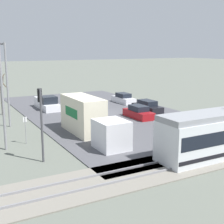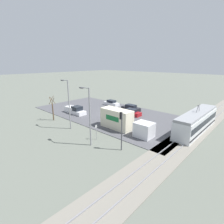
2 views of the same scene
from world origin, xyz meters
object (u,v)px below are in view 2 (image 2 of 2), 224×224
at_px(light_rail_tram, 196,122).
at_px(traffic_light_pole, 121,126).
at_px(street_lamp_near_crossing, 68,101).
at_px(box_truck, 123,121).
at_px(sedan_car_2, 132,112).
at_px(street_tree, 53,109).
at_px(sedan_car_1, 131,108).
at_px(street_lamp_mid_block, 89,113).
at_px(no_parking_sign, 96,131).
at_px(pickup_truck, 75,111).
at_px(sedan_car_0, 111,103).

relative_size(light_rail_tram, traffic_light_pole, 2.56).
distance_m(light_rail_tram, street_lamp_near_crossing, 22.19).
height_order(light_rail_tram, box_truck, light_rail_tram).
relative_size(sedan_car_2, street_tree, 0.86).
xyz_separation_m(sedan_car_1, sedan_car_2, (2.89, 2.35, -0.01)).
bearing_deg(street_lamp_mid_block, traffic_light_pole, 113.56).
xyz_separation_m(traffic_light_pole, no_parking_sign, (0.04, -4.88, -2.02)).
distance_m(street_tree, no_parking_sign, 13.39).
relative_size(light_rail_tram, street_tree, 2.72).
bearing_deg(sedan_car_1, street_lamp_near_crossing, 176.73).
xyz_separation_m(sedan_car_1, street_lamp_mid_block, (18.62, 6.59, 4.09)).
distance_m(traffic_light_pole, no_parking_sign, 5.28).
height_order(sedan_car_2, no_parking_sign, no_parking_sign).
distance_m(light_rail_tram, sedan_car_2, 13.68).
distance_m(sedan_car_2, no_parking_sign, 14.39).
xyz_separation_m(pickup_truck, street_lamp_mid_block, (7.98, 14.50, 4.02)).
relative_size(traffic_light_pole, no_parking_sign, 2.26).
height_order(pickup_truck, street_lamp_near_crossing, street_lamp_near_crossing).
height_order(street_lamp_near_crossing, street_lamp_mid_block, street_lamp_near_crossing).
xyz_separation_m(sedan_car_2, street_lamp_near_crossing, (13.97, -3.32, 4.29)).
distance_m(sedan_car_0, sedan_car_1, 7.14).
relative_size(box_truck, pickup_truck, 1.74).
bearing_deg(street_lamp_near_crossing, traffic_light_pole, 90.47).
xyz_separation_m(sedan_car_2, traffic_light_pole, (13.87, 8.50, 2.77)).
distance_m(pickup_truck, sedan_car_2, 12.86).
xyz_separation_m(pickup_truck, no_parking_sign, (6.16, 13.88, 0.67)).
bearing_deg(street_lamp_near_crossing, no_parking_sign, 90.49).
relative_size(sedan_car_0, no_parking_sign, 1.86).
relative_size(pickup_truck, street_lamp_near_crossing, 0.67).
bearing_deg(box_truck, sedan_car_1, -149.67).
height_order(sedan_car_2, traffic_light_pole, traffic_light_pole).
xyz_separation_m(light_rail_tram, sedan_car_2, (-0.02, -13.64, -1.05)).
relative_size(street_tree, no_parking_sign, 2.13).
bearing_deg(sedan_car_0, traffic_light_pole, 45.83).
xyz_separation_m(sedan_car_0, traffic_light_pole, (17.44, 17.96, 2.77)).
bearing_deg(pickup_truck, sedan_car_1, 143.37).
relative_size(pickup_truck, no_parking_sign, 2.45).
bearing_deg(street_tree, box_truck, 111.04).
xyz_separation_m(light_rail_tram, sedan_car_1, (-2.92, -15.99, -1.04)).
height_order(box_truck, traffic_light_pole, traffic_light_pole).
distance_m(pickup_truck, sedan_car_0, 11.35).
height_order(light_rail_tram, traffic_light_pole, traffic_light_pole).
bearing_deg(pickup_truck, box_truck, 88.13).
bearing_deg(street_lamp_near_crossing, sedan_car_1, 176.73).
height_order(sedan_car_2, street_tree, street_tree).
bearing_deg(no_parking_sign, sedan_car_2, -165.41).
relative_size(sedan_car_0, sedan_car_1, 0.93).
bearing_deg(box_truck, sedan_car_2, -153.23).
xyz_separation_m(street_lamp_near_crossing, street_lamp_mid_block, (1.76, 7.55, -0.19)).
bearing_deg(sedan_car_1, sedan_car_0, 84.55).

